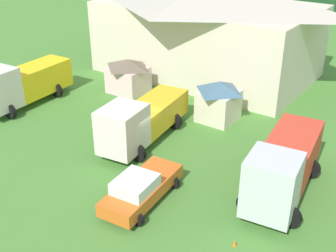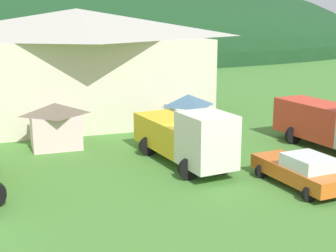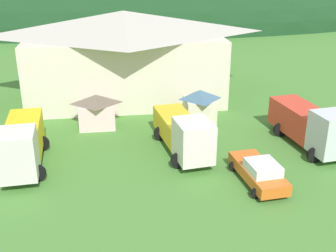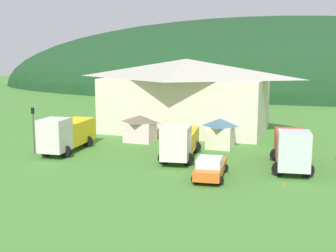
{
  "view_description": "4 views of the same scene",
  "coord_description": "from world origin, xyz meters",
  "px_view_note": "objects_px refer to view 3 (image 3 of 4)",
  "views": [
    {
      "loc": [
        14.59,
        -17.72,
        13.18
      ],
      "look_at": [
        1.19,
        1.26,
        1.35
      ],
      "focal_mm": 45.23,
      "sensor_mm": 36.0,
      "label": 1
    },
    {
      "loc": [
        -9.55,
        -22.51,
        7.9
      ],
      "look_at": [
        -0.55,
        3.07,
        1.66
      ],
      "focal_mm": 51.66,
      "sensor_mm": 36.0,
      "label": 2
    },
    {
      "loc": [
        -5.36,
        -26.36,
        13.23
      ],
      "look_at": [
        -1.55,
        0.35,
        2.27
      ],
      "focal_mm": 45.36,
      "sensor_mm": 36.0,
      "label": 3
    },
    {
      "loc": [
        10.63,
        -35.87,
        9.44
      ],
      "look_at": [
        -2.31,
        3.08,
        2.43
      ],
      "focal_mm": 48.08,
      "sensor_mm": 36.0,
      "label": 4
    }
  ],
  "objects_px": {
    "flatbed_truck_yellow": "(22,143)",
    "tow_truck_silver": "(311,125)",
    "heavy_rig_striped": "(184,133)",
    "play_shed_pink": "(97,110)",
    "service_pickup_orange": "(259,172)",
    "play_shed_cream": "(200,106)",
    "depot_building": "(125,54)"
  },
  "relations": [
    {
      "from": "play_shed_cream",
      "to": "play_shed_pink",
      "type": "distance_m",
      "value": 8.49
    },
    {
      "from": "heavy_rig_striped",
      "to": "flatbed_truck_yellow",
      "type": "bearing_deg",
      "value": -94.47
    },
    {
      "from": "depot_building",
      "to": "play_shed_pink",
      "type": "height_order",
      "value": "depot_building"
    },
    {
      "from": "service_pickup_orange",
      "to": "play_shed_cream",
      "type": "bearing_deg",
      "value": -177.52
    },
    {
      "from": "depot_building",
      "to": "play_shed_cream",
      "type": "bearing_deg",
      "value": -54.3
    },
    {
      "from": "heavy_rig_striped",
      "to": "tow_truck_silver",
      "type": "bearing_deg",
      "value": 81.19
    },
    {
      "from": "depot_building",
      "to": "heavy_rig_striped",
      "type": "xyz_separation_m",
      "value": [
        3.39,
        -13.67,
        -2.7
      ]
    },
    {
      "from": "play_shed_cream",
      "to": "heavy_rig_striped",
      "type": "bearing_deg",
      "value": -112.53
    },
    {
      "from": "tow_truck_silver",
      "to": "service_pickup_orange",
      "type": "xyz_separation_m",
      "value": [
        -5.5,
        -4.66,
        -0.93
      ]
    },
    {
      "from": "play_shed_pink",
      "to": "tow_truck_silver",
      "type": "xyz_separation_m",
      "value": [
        15.46,
        -6.25,
        0.34
      ]
    },
    {
      "from": "heavy_rig_striped",
      "to": "play_shed_cream",
      "type": "bearing_deg",
      "value": 149.94
    },
    {
      "from": "heavy_rig_striped",
      "to": "tow_truck_silver",
      "type": "height_order",
      "value": "tow_truck_silver"
    },
    {
      "from": "flatbed_truck_yellow",
      "to": "play_shed_cream",
      "type": "bearing_deg",
      "value": 111.29
    },
    {
      "from": "flatbed_truck_yellow",
      "to": "service_pickup_orange",
      "type": "relative_size",
      "value": 1.48
    },
    {
      "from": "service_pickup_orange",
      "to": "flatbed_truck_yellow",
      "type": "bearing_deg",
      "value": -111.75
    },
    {
      "from": "play_shed_cream",
      "to": "service_pickup_orange",
      "type": "distance_m",
      "value": 10.66
    },
    {
      "from": "depot_building",
      "to": "flatbed_truck_yellow",
      "type": "height_order",
      "value": "depot_building"
    },
    {
      "from": "flatbed_truck_yellow",
      "to": "tow_truck_silver",
      "type": "relative_size",
      "value": 0.98
    },
    {
      "from": "play_shed_pink",
      "to": "service_pickup_orange",
      "type": "xyz_separation_m",
      "value": [
        9.96,
        -10.9,
        -0.59
      ]
    },
    {
      "from": "play_shed_pink",
      "to": "flatbed_truck_yellow",
      "type": "xyz_separation_m",
      "value": [
        -4.73,
        -6.62,
        0.36
      ]
    },
    {
      "from": "depot_building",
      "to": "flatbed_truck_yellow",
      "type": "bearing_deg",
      "value": -117.66
    },
    {
      "from": "flatbed_truck_yellow",
      "to": "service_pickup_orange",
      "type": "xyz_separation_m",
      "value": [
        14.7,
        -4.29,
        -0.95
      ]
    },
    {
      "from": "flatbed_truck_yellow",
      "to": "tow_truck_silver",
      "type": "xyz_separation_m",
      "value": [
        20.2,
        0.37,
        -0.02
      ]
    },
    {
      "from": "play_shed_pink",
      "to": "flatbed_truck_yellow",
      "type": "height_order",
      "value": "flatbed_truck_yellow"
    },
    {
      "from": "play_shed_pink",
      "to": "heavy_rig_striped",
      "type": "distance_m",
      "value": 8.61
    },
    {
      "from": "service_pickup_orange",
      "to": "depot_building",
      "type": "bearing_deg",
      "value": -164.2
    },
    {
      "from": "play_shed_cream",
      "to": "tow_truck_silver",
      "type": "relative_size",
      "value": 0.36
    },
    {
      "from": "flatbed_truck_yellow",
      "to": "depot_building",
      "type": "bearing_deg",
      "value": 148.31
    },
    {
      "from": "play_shed_pink",
      "to": "flatbed_truck_yellow",
      "type": "distance_m",
      "value": 8.14
    },
    {
      "from": "tow_truck_silver",
      "to": "heavy_rig_striped",
      "type": "bearing_deg",
      "value": -98.63
    },
    {
      "from": "depot_building",
      "to": "play_shed_cream",
      "type": "height_order",
      "value": "depot_building"
    },
    {
      "from": "depot_building",
      "to": "flatbed_truck_yellow",
      "type": "relative_size",
      "value": 2.48
    }
  ]
}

